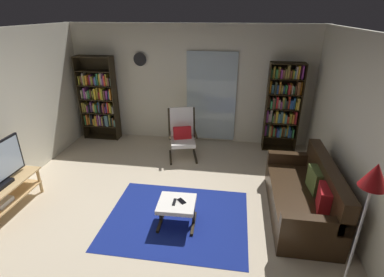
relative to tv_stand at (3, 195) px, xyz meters
The scene contains 15 objects.
ground_plane 2.37m from the tv_stand, ahead, with size 7.02×7.02×0.00m, color beige.
wall_back 4.09m from the tv_stand, 54.11° to the left, with size 5.60×0.06×2.60m, color silver.
wall_right 5.13m from the tv_stand, ahead, with size 0.06×6.00×2.60m, color silver.
glass_door_panel 4.28m from the tv_stand, 48.25° to the left, with size 1.10×0.01×2.00m, color silver.
area_rug 2.62m from the tv_stand, ahead, with size 2.06×1.65×0.01m, color navy.
tv_stand is the anchor object (origin of this frame).
bookshelf_near_tv 3.03m from the tv_stand, 85.68° to the left, with size 0.83×0.30×1.93m.
bookshelf_near_sofa 5.29m from the tv_stand, 34.00° to the left, with size 0.70×0.30×1.89m.
leather_sofa 4.49m from the tv_stand, ahead, with size 0.83×1.85×0.86m.
lounge_armchair 3.25m from the tv_stand, 44.69° to the left, with size 0.70×0.77×1.02m.
ottoman 2.62m from the tv_stand, ahead, with size 0.53×0.50×0.38m.
tv_remote 2.59m from the tv_stand, ahead, with size 0.04×0.14×0.02m, color black.
cell_phone 2.69m from the tv_stand, ahead, with size 0.07×0.14×0.01m, color black.
floor_lamp_by_sofa 4.74m from the tv_stand, 11.12° to the right, with size 0.23×0.23×1.71m.
wall_clock 3.70m from the tv_stand, 68.77° to the left, with size 0.29×0.03×0.29m.
Camera 1 is at (1.01, -3.46, 2.85)m, focal length 27.16 mm.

